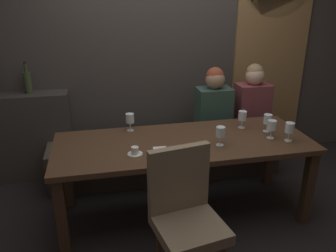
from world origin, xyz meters
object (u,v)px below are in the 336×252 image
wine_glass_far_left (290,128)px  wine_glass_end_left (268,119)px  wine_glass_near_left (242,116)px  wine_glass_near_right (130,119)px  dining_table (184,150)px  wine_glass_far_right (272,126)px  espresso_cup (135,151)px  diner_bearded (252,101)px  chair_near_side (185,210)px  diner_redhead (214,105)px  banquette_bench (167,158)px  wine_bottle_pale_label (28,82)px  wine_glass_center_back (221,132)px

wine_glass_far_left → wine_glass_end_left: (-0.08, 0.23, 0.00)m
wine_glass_near_left → wine_glass_near_right: bearing=171.8°
dining_table → wine_glass_near_right: size_ratio=13.41×
wine_glass_far_right → espresso_cup: wine_glass_far_right is taller
wine_glass_near_right → wine_glass_end_left: (1.22, -0.28, 0.00)m
diner_bearded → wine_glass_near_right: 1.43m
espresso_cup → chair_near_side: bearing=-63.9°
wine_glass_far_left → wine_glass_end_left: same height
wine_glass_near_right → wine_glass_far_right: 1.26m
diner_bearded → diner_redhead: bearing=-176.4°
wine_glass_near_right → banquette_bench: bearing=41.3°
banquette_bench → chair_near_side: size_ratio=2.55×
wine_bottle_pale_label → dining_table: bearing=-37.6°
wine_glass_near_left → wine_glass_end_left: bearing=-35.3°
wine_glass_end_left → espresso_cup: bearing=-169.8°
wine_glass_near_right → wine_glass_far_right: same height
wine_glass_far_left → wine_glass_near_left: (-0.27, 0.37, -0.00)m
chair_near_side → wine_glass_near_right: 1.12m
diner_bearded → wine_glass_near_right: diner_bearded is taller
wine_glass_end_left → wine_glass_near_left: (-0.19, 0.13, -0.00)m
wine_glass_far_left → wine_glass_far_right: 0.15m
banquette_bench → wine_glass_far_left: size_ratio=15.24×
wine_glass_far_right → espresso_cup: bearing=-176.5°
diner_redhead → wine_glass_center_back: bearing=-105.5°
banquette_bench → wine_glass_far_right: wine_glass_far_right is taller
dining_table → wine_glass_far_right: 0.79m
dining_table → chair_near_side: chair_near_side is taller
banquette_bench → wine_bottle_pale_label: wine_bottle_pale_label is taller
banquette_bench → wine_bottle_pale_label: size_ratio=7.67×
chair_near_side → espresso_cup: bearing=116.1°
dining_table → wine_glass_end_left: 0.82m
diner_bearded → wine_bottle_pale_label: wine_bottle_pale_label is taller
banquette_bench → chair_near_side: chair_near_side is taller
diner_bearded → wine_glass_far_left: bearing=-94.8°
wine_glass_near_left → chair_near_side: bearing=-130.9°
diner_bearded → espresso_cup: 1.65m
chair_near_side → espresso_cup: (-0.27, 0.55, 0.21)m
chair_near_side → wine_glass_end_left: (0.97, 0.77, 0.30)m
chair_near_side → wine_glass_near_right: (-0.25, 1.05, 0.30)m
dining_table → wine_glass_far_left: (0.88, -0.19, 0.20)m
dining_table → wine_glass_far_left: 0.92m
wine_glass_far_left → wine_glass_near_right: size_ratio=1.00×
wine_glass_near_right → wine_glass_center_back: size_ratio=1.00×
chair_near_side → wine_glass_near_right: bearing=103.4°
wine_glass_end_left → wine_glass_far_right: 0.15m
dining_table → wine_glass_end_left: size_ratio=13.41×
wine_glass_far_left → wine_glass_end_left: 0.25m
wine_glass_far_right → wine_glass_center_back: bearing=-174.1°
dining_table → wine_glass_center_back: bearing=-28.9°
chair_near_side → wine_bottle_pale_label: wine_bottle_pale_label is taller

